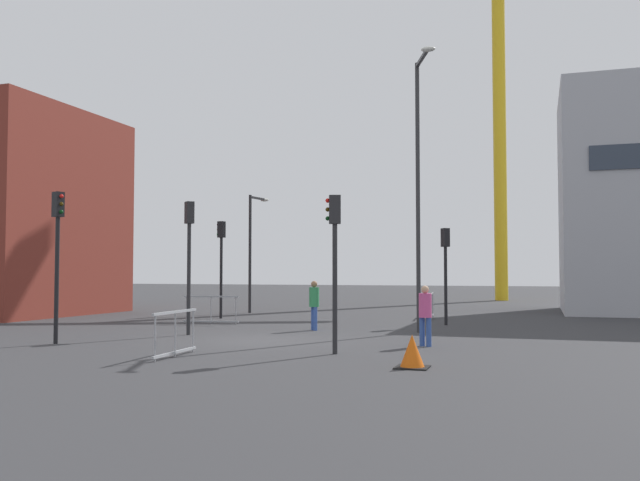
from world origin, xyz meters
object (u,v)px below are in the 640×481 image
object	(u,v)px
streetlamp_short	(252,242)
traffic_light_island	(335,247)
streetlamp_tall	(419,174)
traffic_light_far	(221,253)
traffic_cone_striped	(412,352)
traffic_light_corner	(445,259)
construction_crane	(501,56)
pedestrian_waiting	(314,302)
traffic_light_crosswalk	(58,242)
pedestrian_walking	(425,311)
traffic_light_median	(189,246)

from	to	relation	value
streetlamp_short	traffic_light_island	xyz separation A→B (m)	(8.68, -14.82, -0.86)
streetlamp_tall	traffic_light_far	bearing A→B (deg)	155.23
traffic_light_island	traffic_cone_striped	distance (m)	3.65
traffic_light_corner	traffic_cone_striped	bearing A→B (deg)	-85.91
construction_crane	traffic_light_corner	bearing A→B (deg)	-92.42
pedestrian_waiting	construction_crane	bearing A→B (deg)	79.59
traffic_light_crosswalk	pedestrian_walking	size ratio (longest dim) A/B	2.60
construction_crane	traffic_light_median	bearing A→B (deg)	-105.41
traffic_light_corner	traffic_light_far	size ratio (longest dim) A/B	0.87
streetlamp_tall	traffic_light_median	distance (m)	7.85
traffic_light_island	construction_crane	bearing A→B (deg)	85.91
traffic_cone_striped	streetlamp_short	bearing A→B (deg)	123.30
traffic_light_median	traffic_light_crosswalk	distance (m)	4.14
traffic_light_far	traffic_light_island	bearing A→B (deg)	-51.94
traffic_light_median	traffic_light_corner	bearing A→B (deg)	41.92
construction_crane	streetlamp_tall	size ratio (longest dim) A/B	3.04
construction_crane	pedestrian_walking	distance (m)	34.93
streetlamp_short	pedestrian_walking	world-z (taller)	streetlamp_short
streetlamp_tall	traffic_light_median	xyz separation A→B (m)	(-6.88, -2.94, -2.40)
traffic_light_corner	traffic_light_median	size ratio (longest dim) A/B	0.86
traffic_light_far	traffic_cone_striped	bearing A→B (deg)	-49.65
traffic_light_island	traffic_light_far	size ratio (longest dim) A/B	0.93
streetlamp_tall	traffic_light_island	xyz separation A→B (m)	(-1.02, -6.30, -2.62)
streetlamp_short	streetlamp_tall	bearing A→B (deg)	-41.27
construction_crane	pedestrian_walking	size ratio (longest dim) A/B	16.83
pedestrian_waiting	traffic_light_median	bearing A→B (deg)	-139.10
traffic_light_median	traffic_light_island	world-z (taller)	traffic_light_median
construction_crane	traffic_cone_striped	xyz separation A→B (m)	(-0.15, -35.02, -16.98)
streetlamp_tall	traffic_light_crosswalk	size ratio (longest dim) A/B	2.13
streetlamp_tall	pedestrian_waiting	world-z (taller)	streetlamp_tall
construction_crane	traffic_light_far	size ratio (longest dim) A/B	6.56
traffic_light_median	traffic_light_far	world-z (taller)	traffic_light_median
traffic_light_median	streetlamp_tall	bearing A→B (deg)	23.12
traffic_light_corner	traffic_light_far	world-z (taller)	traffic_light_far
construction_crane	traffic_light_crosswalk	bearing A→B (deg)	-107.29
traffic_light_far	traffic_light_crosswalk	world-z (taller)	traffic_light_crosswalk
construction_crane	streetlamp_tall	world-z (taller)	construction_crane
streetlamp_tall	pedestrian_waiting	bearing A→B (deg)	-178.24
pedestrian_waiting	traffic_cone_striped	xyz separation A→B (m)	(4.82, -7.98, -0.65)
streetlamp_short	construction_crane	bearing A→B (deg)	59.01
traffic_light_island	pedestrian_waiting	bearing A→B (deg)	112.75
pedestrian_walking	traffic_light_median	bearing A→B (deg)	172.65
construction_crane	traffic_light_island	bearing A→B (deg)	-94.09
traffic_light_median	traffic_cone_striped	xyz separation A→B (m)	(8.08, -5.15, -2.50)
pedestrian_waiting	traffic_cone_striped	world-z (taller)	pedestrian_waiting
traffic_light_median	pedestrian_waiting	bearing A→B (deg)	40.90
pedestrian_walking	pedestrian_waiting	bearing A→B (deg)	139.21
traffic_light_far	pedestrian_waiting	size ratio (longest dim) A/B	2.48
traffic_light_crosswalk	pedestrian_walking	distance (m)	10.35
streetlamp_tall	traffic_cone_striped	world-z (taller)	streetlamp_tall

